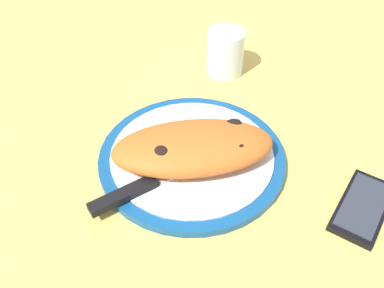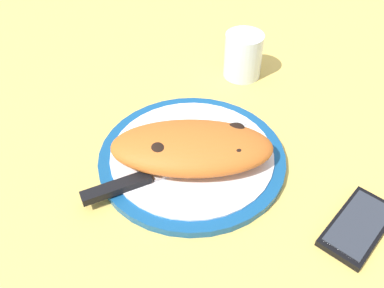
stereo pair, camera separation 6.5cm
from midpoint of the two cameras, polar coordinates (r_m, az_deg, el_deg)
name	(u,v)px [view 2 (the right image)]	position (r cm, az deg, el deg)	size (l,w,h in cm)	color
ground_plane	(192,166)	(68.42, 2.71, -3.20)	(150.00, 150.00, 3.00)	#DBB756
plate	(192,157)	(66.80, 2.78, -1.88)	(29.67, 29.67, 1.56)	navy
calzone	(190,147)	(63.53, 2.62, -0.59)	(24.97, 12.21, 5.03)	#C16023
fork	(193,130)	(69.86, 2.73, 1.74)	(15.15, 4.90, 0.40)	silver
knife	(135,181)	(61.64, -4.72, -5.24)	(21.49, 12.06, 1.20)	silver
smartphone	(358,226)	(63.96, 24.48, -10.26)	(12.92, 13.71, 1.16)	black
water_glass	(243,58)	(84.84, 9.17, 11.41)	(7.40, 7.40, 8.88)	silver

